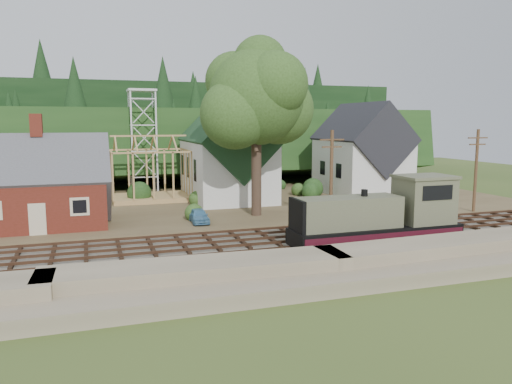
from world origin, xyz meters
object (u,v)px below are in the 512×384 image
object	(u,v)px
car_blue	(199,216)
patio_set	(60,202)
car_red	(420,185)
locomotive	(382,218)

from	to	relation	value
car_blue	patio_set	distance (m)	10.98
car_blue	car_red	size ratio (longest dim) A/B	0.84
car_blue	car_red	world-z (taller)	car_blue
locomotive	car_red	xyz separation A→B (m)	(20.29, 22.91, -1.25)
locomotive	car_red	world-z (taller)	locomotive
locomotive	car_blue	size ratio (longest dim) A/B	3.44
patio_set	car_red	bearing A→B (deg)	14.25
locomotive	car_blue	distance (m)	15.38
car_blue	patio_set	xyz separation A→B (m)	(-10.81, 1.11, 1.56)
locomotive	patio_set	world-z (taller)	locomotive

